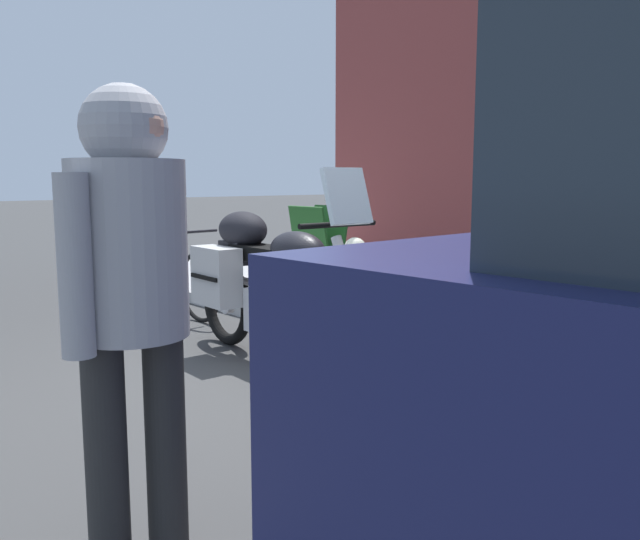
# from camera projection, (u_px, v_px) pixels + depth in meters

# --- Properties ---
(ground_plane) EXTENTS (80.00, 80.00, 0.00)m
(ground_plane) POSITION_uv_depth(u_px,v_px,m) (258.00, 398.00, 4.03)
(ground_plane) COLOR #3B3B3B
(touring_motorcycle) EXTENTS (2.19, 0.63, 1.42)m
(touring_motorcycle) POSITION_uv_depth(u_px,v_px,m) (267.00, 280.00, 4.77)
(touring_motorcycle) COLOR black
(touring_motorcycle) RESTS_ON ground_plane
(parked_bicycle) EXTENTS (1.77, 0.48, 0.93)m
(parked_bicycle) POSITION_uv_depth(u_px,v_px,m) (168.00, 277.00, 6.53)
(parked_bicycle) COLOR black
(parked_bicycle) RESTS_ON ground_plane
(pedestrian_walking) EXTENTS (0.50, 0.52, 1.65)m
(pedestrian_walking) POSITION_uv_depth(u_px,v_px,m) (130.00, 275.00, 2.14)
(pedestrian_walking) COLOR #272727
(pedestrian_walking) RESTS_ON ground_plane
(sandwich_board_sign) EXTENTS (0.55, 0.41, 0.93)m
(sandwich_board_sign) POSITION_uv_depth(u_px,v_px,m) (319.00, 249.00, 7.10)
(sandwich_board_sign) COLOR #1E511E
(sandwich_board_sign) RESTS_ON sidewalk_curb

